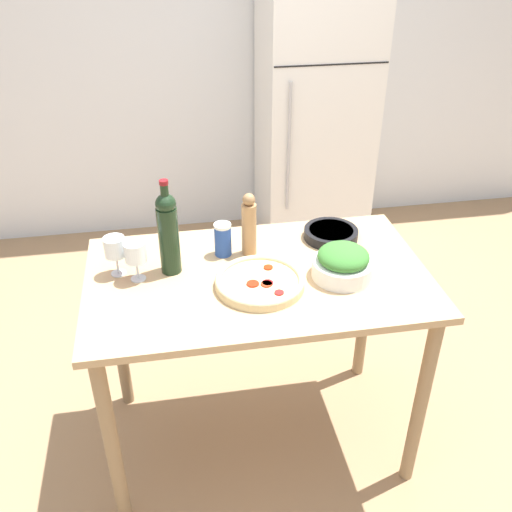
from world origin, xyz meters
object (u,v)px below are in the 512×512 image
homemade_pizza (260,282)px  salad_bowl (343,263)px  salt_canister (223,239)px  refrigerator (314,116)px  wine_bottle (168,231)px  wine_glass_near (135,254)px  cast_iron_skillet (331,234)px  wine_glass_far (115,249)px  pepper_mill (249,225)px

homemade_pizza → salad_bowl: bearing=1.9°
salad_bowl → salt_canister: bearing=150.8°
refrigerator → wine_bottle: 1.99m
salad_bowl → salt_canister: (-0.43, 0.24, 0.01)m
wine_glass_near → cast_iron_skillet: wine_glass_near is taller
salad_bowl → salt_canister: 0.49m
wine_glass_far → salad_bowl: wine_glass_far is taller
salt_canister → cast_iron_skillet: size_ratio=0.39×
wine_bottle → homemade_pizza: bearing=-27.0°
refrigerator → pepper_mill: refrigerator is taller
wine_glass_near → salad_bowl: 0.78m
refrigerator → wine_glass_far: refrigerator is taller
wine_glass_far → salt_canister: size_ratio=1.15×
pepper_mill → wine_glass_far: bearing=-173.1°
pepper_mill → refrigerator: bearing=66.5°
salt_canister → cast_iron_skillet: 0.47m
refrigerator → cast_iron_skillet: size_ratio=5.11×
salt_canister → wine_bottle: bearing=-157.9°
refrigerator → salad_bowl: bearing=-101.7°
wine_bottle → wine_glass_near: (-0.13, -0.04, -0.06)m
salt_canister → cast_iron_skillet: bearing=5.9°
wine_glass_near → homemade_pizza: wine_glass_near is taller
cast_iron_skillet → refrigerator: bearing=77.6°
wine_glass_near → wine_glass_far: size_ratio=1.00×
refrigerator → wine_bottle: size_ratio=4.79×
wine_bottle → salt_canister: size_ratio=2.77×
refrigerator → salad_bowl: (-0.38, -1.85, 0.05)m
wine_glass_far → salt_canister: bearing=9.9°
pepper_mill → salt_canister: bearing=174.6°
salad_bowl → cast_iron_skillet: size_ratio=0.64×
cast_iron_skillet → wine_glass_far: bearing=-172.2°
wine_bottle → wine_glass_far: bearing=176.2°
wine_glass_near → wine_glass_far: same height
wine_glass_near → cast_iron_skillet: 0.83m
refrigerator → salt_canister: size_ratio=13.25×
homemade_pizza → salt_canister: (-0.11, 0.25, 0.05)m
salad_bowl → salt_canister: size_ratio=1.67×
wine_glass_far → cast_iron_skillet: (0.88, 0.12, -0.09)m
wine_glass_far → salad_bowl: bearing=-11.1°
pepper_mill → salt_canister: (-0.11, 0.01, -0.06)m
salt_canister → homemade_pizza: bearing=-67.0°
refrigerator → salad_bowl: refrigerator is taller
refrigerator → pepper_mill: 1.78m
refrigerator → wine_glass_far: 2.09m
wine_bottle → salad_bowl: wine_bottle is taller
wine_bottle → refrigerator: bearing=58.9°
pepper_mill → wine_bottle: bearing=-166.5°
homemade_pizza → salt_canister: salt_canister is taller
pepper_mill → salt_canister: 0.12m
cast_iron_skillet → wine_bottle: bearing=-168.8°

